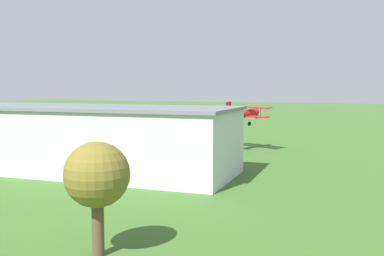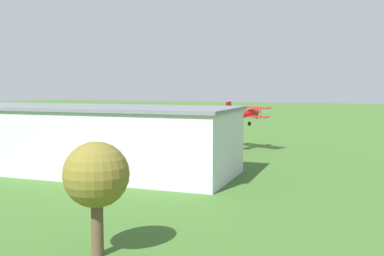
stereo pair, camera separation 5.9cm
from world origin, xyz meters
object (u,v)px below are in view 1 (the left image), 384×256
(person_beside_truck, at_px, (42,140))
(person_by_parked_cars, at_px, (232,152))
(person_watching_takeoff, at_px, (236,151))
(tree_at_field_edge, at_px, (97,176))
(biplane, at_px, (243,114))
(hangar, at_px, (69,138))

(person_beside_truck, distance_m, person_by_parked_cars, 32.92)
(person_watching_takeoff, relative_size, tree_at_field_edge, 0.26)
(person_beside_truck, relative_size, person_watching_takeoff, 0.94)
(person_by_parked_cars, height_order, tree_at_field_edge, tree_at_field_edge)
(person_watching_takeoff, bearing_deg, tree_at_field_edge, 93.82)
(person_beside_truck, bearing_deg, biplane, -168.25)
(biplane, bearing_deg, person_beside_truck, 11.75)
(hangar, relative_size, biplane, 4.77)
(biplane, relative_size, person_by_parked_cars, 4.64)
(person_beside_truck, bearing_deg, person_watching_takeoff, 179.60)
(person_beside_truck, xyz_separation_m, person_watching_takeoff, (-33.03, 0.23, 0.06))
(person_by_parked_cars, distance_m, tree_at_field_edge, 36.14)
(person_beside_truck, xyz_separation_m, tree_at_field_edge, (-35.52, 37.49, 3.76))
(hangar, xyz_separation_m, tree_at_field_edge, (-17.70, 21.07, 0.85))
(biplane, height_order, person_watching_takeoff, biplane)
(biplane, height_order, person_by_parked_cars, biplane)
(hangar, height_order, person_by_parked_cars, hangar)
(person_watching_takeoff, distance_m, tree_at_field_edge, 37.53)
(person_beside_truck, xyz_separation_m, person_by_parked_cars, (-32.88, 1.64, 0.08))
(person_watching_takeoff, xyz_separation_m, person_by_parked_cars, (0.15, 1.41, 0.02))
(tree_at_field_edge, bearing_deg, person_watching_takeoff, -86.18)
(hangar, height_order, person_beside_truck, hangar)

